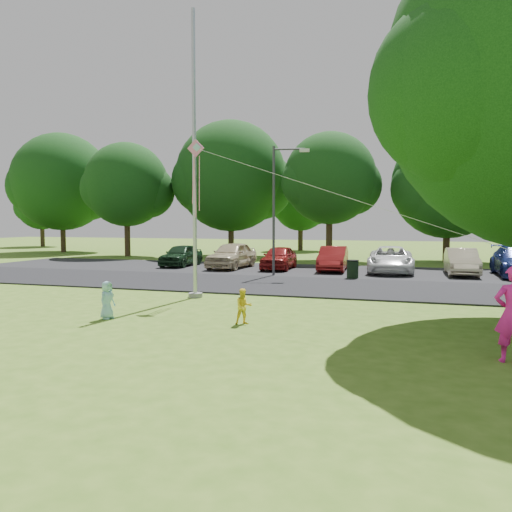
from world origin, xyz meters
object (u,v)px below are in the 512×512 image
(child_yellow, at_px, (244,307))
(kite, at_px, (203,163))
(child_blue, at_px, (107,300))
(trash_can, at_px, (353,270))
(street_lamp, at_px, (279,199))
(flagpole, at_px, (194,180))

(child_yellow, xyz_separation_m, kite, (-2.37, 2.86, 4.12))
(child_blue, bearing_deg, trash_can, -19.77)
(trash_can, distance_m, child_yellow, 11.24)
(street_lamp, distance_m, child_yellow, 11.96)
(flagpole, relative_size, child_blue, 9.49)
(child_yellow, xyz_separation_m, child_blue, (-3.86, -0.43, 0.05))
(street_lamp, bearing_deg, trash_can, -13.11)
(child_yellow, bearing_deg, flagpole, 96.00)
(street_lamp, bearing_deg, flagpole, -108.81)
(street_lamp, xyz_separation_m, child_yellow, (2.03, -11.31, -3.34))
(child_blue, bearing_deg, street_lamp, -3.43)
(child_yellow, bearing_deg, child_blue, 153.46)
(street_lamp, relative_size, kite, 0.70)
(flagpole, height_order, street_lamp, flagpole)
(street_lamp, xyz_separation_m, trash_can, (3.61, -0.18, -3.35))
(child_blue, height_order, kite, kite)
(flagpole, relative_size, child_yellow, 10.59)
(street_lamp, xyz_separation_m, child_blue, (-1.83, -11.74, -3.28))
(trash_can, bearing_deg, child_yellow, -98.10)
(street_lamp, bearing_deg, kite, -102.62)
(trash_can, height_order, child_blue, child_blue)
(kite, bearing_deg, street_lamp, 84.40)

